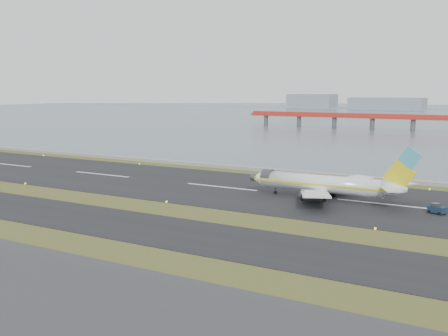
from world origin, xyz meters
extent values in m
plane|color=#344518|center=(0.00, 0.00, 0.00)|extent=(1000.00, 1000.00, 0.00)
cube|color=black|center=(0.00, -12.00, 0.05)|extent=(1000.00, 18.00, 0.10)
cube|color=black|center=(0.00, 30.00, 0.05)|extent=(1000.00, 45.00, 0.10)
cube|color=gray|center=(0.00, 60.00, 0.50)|extent=(1000.00, 2.50, 1.00)
cylinder|color=#4C4C51|center=(-76.00, 250.00, 3.00)|extent=(2.80, 2.80, 7.00)
cube|color=gray|center=(-220.00, 620.00, 9.00)|extent=(60.00, 35.00, 18.00)
cube|color=gray|center=(-120.00, 620.00, 7.00)|extent=(90.00, 35.00, 14.00)
cylinder|color=white|center=(26.61, 28.45, 3.50)|extent=(28.00, 3.80, 3.80)
cone|color=white|center=(11.01, 28.45, 3.50)|extent=(3.20, 3.80, 3.80)
cone|color=white|center=(42.81, 28.45, 3.80)|extent=(5.00, 3.80, 3.80)
cube|color=yellow|center=(26.61, 26.53, 3.50)|extent=(31.00, 0.06, 0.45)
cube|color=yellow|center=(26.61, 30.37, 3.50)|extent=(31.00, 0.06, 0.45)
cube|color=white|center=(28.81, 19.95, 2.80)|extent=(11.31, 15.89, 1.66)
cube|color=white|center=(28.81, 36.95, 2.80)|extent=(11.31, 15.89, 1.66)
cylinder|color=#39393E|center=(27.11, 22.45, 1.60)|extent=(4.20, 2.10, 2.10)
cylinder|color=#39393E|center=(27.11, 34.45, 1.60)|extent=(4.20, 2.10, 2.10)
cube|color=yellow|center=(43.61, 28.45, 6.70)|extent=(6.80, 0.35, 6.85)
cube|color=#44A6C2|center=(45.51, 28.45, 10.40)|extent=(4.85, 0.37, 4.90)
cube|color=white|center=(43.11, 24.65, 4.30)|extent=(5.64, 6.80, 0.22)
cube|color=white|center=(43.11, 32.25, 4.30)|extent=(5.64, 6.80, 0.22)
cylinder|color=black|center=(15.61, 28.45, 0.45)|extent=(0.80, 0.28, 0.80)
cylinder|color=black|center=(28.11, 25.65, 0.55)|extent=(1.00, 0.38, 1.00)
cylinder|color=black|center=(28.11, 31.25, 0.55)|extent=(1.00, 0.38, 1.00)
cube|color=#15253A|center=(51.66, 26.05, 0.93)|extent=(3.77, 3.05, 1.24)
cube|color=#39393E|center=(51.29, 26.22, 1.75)|extent=(1.95, 2.00, 0.72)
cylinder|color=black|center=(50.29, 25.77, 0.36)|extent=(0.78, 0.58, 0.72)
cylinder|color=black|center=(50.97, 27.27, 0.36)|extent=(0.78, 0.58, 0.72)
cylinder|color=black|center=(52.35, 24.83, 0.36)|extent=(0.78, 0.58, 0.72)
cylinder|color=black|center=(53.03, 26.33, 0.36)|extent=(0.78, 0.58, 0.72)
camera|label=1|loc=(71.70, -86.73, 24.03)|focal=45.00mm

